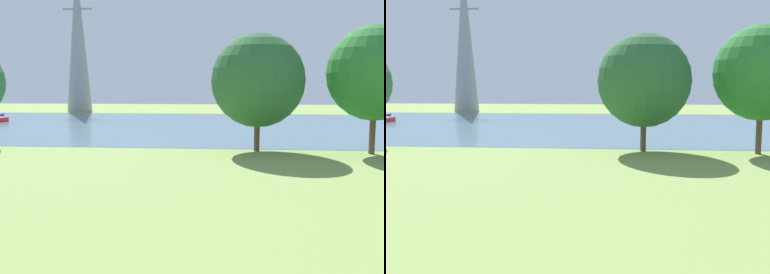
% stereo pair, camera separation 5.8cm
% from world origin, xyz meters
% --- Properties ---
extents(ground_plane, '(160.00, 160.00, 0.00)m').
position_xyz_m(ground_plane, '(0.00, 22.00, 0.00)').
color(ground_plane, '#7F994C').
extents(water_surface, '(140.00, 40.00, 0.02)m').
position_xyz_m(water_surface, '(0.00, 50.00, 0.01)').
color(water_surface, slate).
rests_on(water_surface, ground).
extents(tree_west_near, '(7.27, 7.27, 9.16)m').
position_xyz_m(tree_west_near, '(2.27, 29.21, 5.52)').
color(tree_west_near, brown).
rests_on(tree_west_near, ground).
extents(tree_west_far, '(7.11, 7.11, 9.63)m').
position_xyz_m(tree_west_far, '(10.87, 28.53, 6.06)').
color(tree_west_far, brown).
rests_on(tree_west_far, ground).
extents(electricity_pylon, '(6.40, 4.40, 26.40)m').
position_xyz_m(electricity_pylon, '(-27.08, 73.80, 13.21)').
color(electricity_pylon, gray).
rests_on(electricity_pylon, ground).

